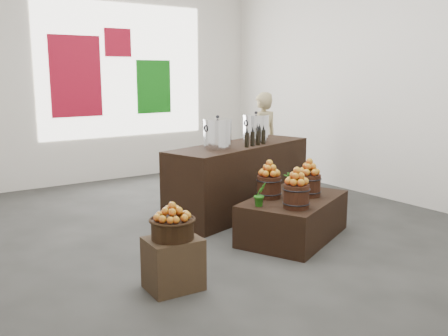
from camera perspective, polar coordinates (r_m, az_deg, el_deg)
ground at (r=6.60m, az=-0.93°, el=-6.49°), size 7.00×7.00×0.00m
back_wall at (r=9.41m, az=-13.15°, el=10.78°), size 6.00×0.04×4.00m
back_opening at (r=9.51m, az=-11.39°, el=10.84°), size 3.20×0.02×2.40m
deco_red_left at (r=9.17m, az=-16.58°, el=9.99°), size 0.90×0.04×1.40m
deco_green_right at (r=9.76m, az=-8.03°, el=9.18°), size 0.70×0.04×1.00m
deco_red_upper at (r=9.47m, az=-12.05°, el=13.85°), size 0.50×0.04×0.50m
crate at (r=4.68m, az=-5.82°, el=-10.81°), size 0.51×0.43×0.48m
wicker_basket at (r=4.57m, az=-5.90°, el=-6.96°), size 0.39×0.39×0.18m
apples_in_basket at (r=4.52m, az=-5.94°, el=-4.92°), size 0.30×0.30×0.16m
display_table at (r=6.09m, az=7.94°, el=-5.65°), size 1.66×1.39×0.49m
apple_bucket_front_left at (r=5.56m, az=8.26°, el=-3.23°), size 0.29×0.29×0.26m
apples_in_bucket_front_left at (r=5.51m, az=8.32°, el=-0.93°), size 0.21×0.21×0.19m
apple_bucket_front_right at (r=6.12m, az=9.66°, el=-1.95°), size 0.29×0.29×0.26m
apples_in_bucket_front_right at (r=6.08m, az=9.73°, el=0.14°), size 0.21×0.21×0.19m
apple_bucket_rear at (r=5.97m, az=5.17°, el=-2.16°), size 0.29×0.29×0.26m
apples_in_bucket_rear at (r=5.93m, az=5.21°, el=-0.02°), size 0.21×0.21×0.19m
herb_garnish_right at (r=6.44m, az=7.85°, el=-1.22°), size 0.28×0.25×0.28m
herb_garnish_left at (r=5.59m, az=4.15°, el=-3.03°), size 0.15×0.12×0.27m
counter at (r=7.08m, az=1.81°, el=-1.19°), size 2.51×1.40×0.98m
stock_pot_left at (r=6.59m, az=-0.74°, el=3.85°), size 0.37×0.37×0.37m
stock_pot_center at (r=7.28m, az=3.66°, el=4.49°), size 0.37×0.37×0.37m
oil_cruets at (r=6.84m, az=3.44°, el=3.67°), size 0.35×0.16×0.27m
shopper at (r=8.66m, az=4.35°, el=3.22°), size 0.62×0.43×1.64m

